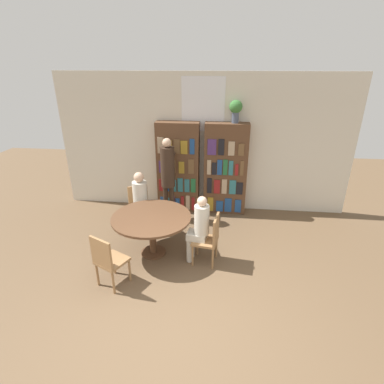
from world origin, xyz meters
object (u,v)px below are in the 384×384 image
Objects in this scene: chair_left_side at (140,205)px; reading_table at (152,222)px; bookshelf_right at (225,169)px; chair_far_side at (210,237)px; seated_reader_left at (141,199)px; flower_vase at (236,109)px; librarian_standing at (168,171)px; chair_near_camera at (108,259)px; seated_reader_right at (199,226)px; bookshelf_left at (178,168)px.

reading_table is at bearing 90.00° from chair_left_side.
bookshelf_right is at bearing -178.97° from chair_left_side.
bookshelf_right reaches higher than chair_left_side.
chair_far_side is 1.68m from seated_reader_left.
flower_vase is at bearing -2.23° from chair_far_side.
chair_left_side is 0.49× the size of librarian_standing.
chair_near_camera is at bearing -116.31° from reading_table.
librarian_standing is (-0.78, 1.45, 0.41)m from seated_reader_right.
bookshelf_right is at bearing -178.14° from flower_vase.
flower_vase is 2.75m from chair_left_side.
librarian_standing reaches higher than seated_reader_left.
seated_reader_left is (-1.40, 0.89, 0.22)m from chair_far_side.
reading_table is at bearing -95.73° from bookshelf_left.
librarian_standing is at bearing 103.76° from chair_near_camera.
seated_reader_right is (0.83, -0.12, 0.04)m from reading_table.
seated_reader_right is (0.64, -1.95, -0.33)m from bookshelf_left.
chair_left_side and chair_far_side have the same top height.
librarian_standing is at bearing -156.99° from bookshelf_right.
reading_table is 0.76× the size of librarian_standing.
librarian_standing is at bearing 87.92° from reading_table.
bookshelf_left is 0.53m from librarian_standing.
chair_left_side reaches higher than reading_table.
bookshelf_left is 1.76m from flower_vase.
chair_left_side is (-1.70, -0.93, -0.51)m from bookshelf_right.
bookshelf_right is 3.26m from chair_near_camera.
chair_near_camera is at bearing -102.54° from librarian_standing.
seated_reader_left reaches higher than chair_near_camera.
bookshelf_left is 1.26m from seated_reader_left.
bookshelf_left reaches higher than chair_near_camera.
chair_left_side is (-0.47, 0.90, -0.15)m from reading_table.
seated_reader_right is (1.22, -0.87, -0.04)m from seated_reader_left.
bookshelf_left is at bearing -179.77° from flower_vase.
bookshelf_left is 1.88m from reading_table.
reading_table is 0.84m from seated_reader_right.
bookshelf_right is 2.24m from reading_table.
flower_vase is at bearing 0.23° from bookshelf_left.
bookshelf_left is 2.28× the size of chair_near_camera.
seated_reader_left is at bearing -126.84° from librarian_standing.
chair_far_side is at bearing 54.00° from chair_near_camera.
reading_table is 1.54× the size of chair_near_camera.
flower_vase reaches higher than chair_far_side.
chair_left_side is (-0.66, -0.93, -0.51)m from bookshelf_left.
chair_far_side is at bearing -8.31° from reading_table.
flower_vase is at bearing 82.70° from chair_near_camera.
seated_reader_left is at bearing 114.24° from chair_near_camera.
seated_reader_left is (0.08, -0.16, 0.22)m from chair_left_side.
librarian_standing is (-1.18, -0.50, 0.09)m from bookshelf_right.
flower_vase is at bearing -7.41° from seated_reader_right.
bookshelf_right is 1.97m from seated_reader_left.
chair_far_side is (1.48, -1.05, 0.00)m from chair_left_side.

